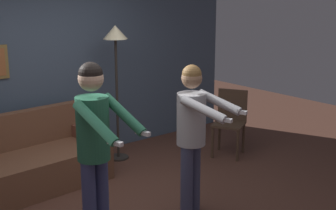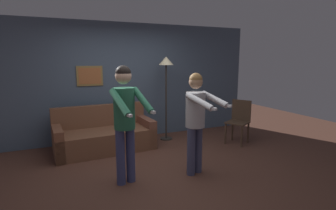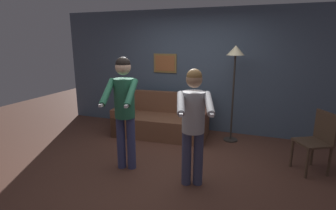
# 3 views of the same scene
# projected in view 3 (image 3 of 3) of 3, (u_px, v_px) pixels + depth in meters

# --- Properties ---
(ground_plane) EXTENTS (12.00, 12.00, 0.00)m
(ground_plane) POSITION_uv_depth(u_px,v_px,m) (162.00, 166.00, 4.17)
(ground_plane) COLOR brown
(back_wall_assembly) EXTENTS (6.40, 0.09, 2.60)m
(back_wall_assembly) POSITION_uv_depth(u_px,v_px,m) (195.00, 71.00, 5.68)
(back_wall_assembly) COLOR #48596F
(back_wall_assembly) RESTS_ON ground_plane
(couch) EXTENTS (1.95, 0.98, 0.87)m
(couch) POSITION_uv_depth(u_px,v_px,m) (162.00, 122.00, 5.51)
(couch) COLOR brown
(couch) RESTS_ON ground_plane
(torchiere_lamp) EXTENTS (0.33, 0.33, 1.86)m
(torchiere_lamp) POSITION_uv_depth(u_px,v_px,m) (235.00, 63.00, 4.88)
(torchiere_lamp) COLOR #332D28
(torchiere_lamp) RESTS_ON ground_plane
(person_standing_left) EXTENTS (0.53, 0.70, 1.72)m
(person_standing_left) POSITION_uv_depth(u_px,v_px,m) (124.00, 103.00, 3.86)
(person_standing_left) COLOR #3D4476
(person_standing_left) RESTS_ON ground_plane
(person_standing_right) EXTENTS (0.56, 0.72, 1.60)m
(person_standing_right) POSITION_uv_depth(u_px,v_px,m) (193.00, 118.00, 3.41)
(person_standing_right) COLOR #434869
(person_standing_right) RESTS_ON ground_plane
(dining_chair_distant) EXTENTS (0.57, 0.57, 0.93)m
(dining_chair_distant) POSITION_uv_depth(u_px,v_px,m) (318.00, 138.00, 3.89)
(dining_chair_distant) COLOR #4C3828
(dining_chair_distant) RESTS_ON ground_plane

